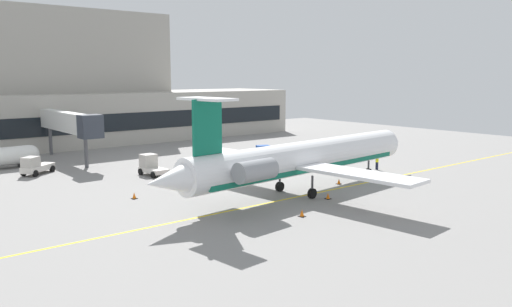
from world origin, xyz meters
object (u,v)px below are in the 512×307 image
object	(u,v)px
regional_jet	(302,158)
belt_loader	(264,155)
marshaller	(377,161)
baggage_tug	(151,166)
pushback_tractor	(35,166)
fuel_tank	(6,156)

from	to	relation	value
regional_jet	belt_loader	size ratio (longest dim) A/B	10.21
belt_loader	marshaller	xyz separation A→B (m)	(6.55, -12.15, 0.08)
regional_jet	marshaller	world-z (taller)	regional_jet
belt_loader	marshaller	bearing A→B (deg)	-61.67
baggage_tug	pushback_tractor	bearing A→B (deg)	139.97
regional_jet	fuel_tank	distance (m)	35.32
baggage_tug	marshaller	bearing A→B (deg)	-32.30
regional_jet	pushback_tractor	size ratio (longest dim) A/B	7.93
fuel_tank	regional_jet	bearing A→B (deg)	-60.32
baggage_tug	pushback_tractor	size ratio (longest dim) A/B	0.88
baggage_tug	belt_loader	xyz separation A→B (m)	(14.83, -1.37, -0.09)
baggage_tug	pushback_tractor	xyz separation A→B (m)	(-9.63, 8.09, -0.07)
pushback_tractor	fuel_tank	bearing A→B (deg)	103.36
regional_jet	fuel_tank	bearing A→B (deg)	119.68
regional_jet	fuel_tank	size ratio (longest dim) A/B	4.46
pushback_tractor	marshaller	xyz separation A→B (m)	(31.01, -21.60, 0.06)
belt_loader	marshaller	world-z (taller)	belt_loader
baggage_tug	fuel_tank	size ratio (longest dim) A/B	0.49
regional_jet	marshaller	size ratio (longest dim) A/B	17.16
regional_jet	fuel_tank	world-z (taller)	regional_jet
regional_jet	baggage_tug	bearing A→B (deg)	111.18
regional_jet	belt_loader	world-z (taller)	regional_jet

